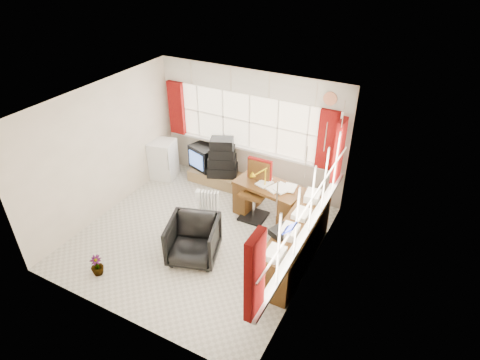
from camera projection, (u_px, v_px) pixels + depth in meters
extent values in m
plane|color=beige|center=(199.00, 237.00, 7.19)|extent=(4.00, 4.00, 0.00)
plane|color=beige|center=(250.00, 131.00, 8.03)|extent=(4.00, 0.00, 4.00)
plane|color=beige|center=(108.00, 251.00, 5.03)|extent=(4.00, 0.00, 4.00)
plane|color=beige|center=(103.00, 151.00, 7.32)|extent=(0.00, 4.00, 4.00)
plane|color=beige|center=(313.00, 212.00, 5.74)|extent=(0.00, 4.00, 4.00)
plane|color=white|center=(190.00, 105.00, 5.86)|extent=(4.00, 4.00, 0.00)
plane|color=#FFEEC9|center=(250.00, 122.00, 7.91)|extent=(3.60, 0.00, 3.60)
cube|color=white|center=(248.00, 149.00, 8.18)|extent=(3.70, 0.12, 0.05)
cube|color=white|center=(198.00, 111.00, 8.37)|extent=(0.03, 0.02, 1.10)
cube|color=white|center=(223.00, 117.00, 8.13)|extent=(0.03, 0.02, 1.10)
cube|color=white|center=(250.00, 122.00, 7.90)|extent=(0.03, 0.02, 1.10)
cube|color=white|center=(278.00, 128.00, 7.66)|extent=(0.03, 0.02, 1.10)
cube|color=white|center=(307.00, 135.00, 7.43)|extent=(0.03, 0.02, 1.10)
plane|color=#FFEEC9|center=(313.00, 200.00, 5.64)|extent=(0.00, 3.60, 3.60)
cube|color=white|center=(306.00, 231.00, 5.96)|extent=(0.12, 3.70, 0.05)
cube|color=white|center=(278.00, 251.00, 4.75)|extent=(0.02, 0.03, 1.10)
cube|color=white|center=(297.00, 223.00, 5.19)|extent=(0.02, 0.03, 1.10)
cube|color=white|center=(312.00, 200.00, 5.64)|extent=(0.02, 0.03, 1.10)
cube|color=white|center=(325.00, 180.00, 6.09)|extent=(0.02, 0.03, 1.10)
cube|color=white|center=(336.00, 162.00, 6.54)|extent=(0.02, 0.03, 1.10)
cube|color=maroon|center=(177.00, 108.00, 8.51)|extent=(0.35, 0.10, 1.15)
cube|color=maroon|center=(327.00, 140.00, 7.21)|extent=(0.35, 0.10, 1.15)
cube|color=maroon|center=(339.00, 151.00, 6.87)|extent=(0.10, 0.35, 1.15)
cube|color=maroon|center=(255.00, 276.00, 4.40)|extent=(0.10, 0.35, 1.15)
cube|color=silver|center=(250.00, 83.00, 7.47)|extent=(3.95, 0.08, 0.48)
cube|color=silver|center=(317.00, 149.00, 5.22)|extent=(0.08, 3.95, 0.48)
cube|color=#553714|center=(269.00, 186.00, 7.31)|extent=(1.34, 0.80, 0.06)
cube|color=#553714|center=(247.00, 194.00, 7.74)|extent=(0.37, 0.60, 0.67)
cube|color=#553714|center=(291.00, 212.00, 7.26)|extent=(0.37, 0.60, 0.67)
cube|color=white|center=(269.00, 185.00, 7.29)|extent=(0.25, 0.32, 0.02)
cube|color=white|center=(269.00, 184.00, 7.29)|extent=(0.25, 0.32, 0.02)
cube|color=white|center=(269.00, 184.00, 7.28)|extent=(0.25, 0.32, 0.02)
cube|color=white|center=(269.00, 184.00, 7.28)|extent=(0.25, 0.32, 0.02)
cube|color=white|center=(269.00, 184.00, 7.28)|extent=(0.25, 0.32, 0.02)
cube|color=white|center=(269.00, 184.00, 7.28)|extent=(0.25, 0.32, 0.02)
cylinder|color=yellow|center=(265.00, 186.00, 7.25)|extent=(0.09, 0.09, 0.02)
cylinder|color=yellow|center=(265.00, 177.00, 7.16)|extent=(0.02, 0.02, 0.36)
cone|color=yellow|center=(266.00, 171.00, 7.08)|extent=(0.17, 0.16, 0.15)
cube|color=black|center=(253.00, 216.00, 7.66)|extent=(0.49, 0.49, 0.04)
cylinder|color=silver|center=(254.00, 205.00, 7.53)|extent=(0.06, 0.06, 0.56)
cube|color=#553714|center=(254.00, 193.00, 7.38)|extent=(0.48, 0.46, 0.06)
cube|color=#553714|center=(260.00, 173.00, 7.40)|extent=(0.43, 0.06, 0.54)
cube|color=maroon|center=(260.00, 172.00, 7.39)|extent=(0.47, 0.07, 0.56)
imported|color=black|center=(193.00, 240.00, 6.55)|extent=(1.00, 1.01, 0.74)
cube|color=white|center=(210.00, 215.00, 7.67)|extent=(0.42, 0.27, 0.08)
cube|color=white|center=(200.00, 202.00, 7.54)|extent=(0.06, 0.12, 0.50)
cube|color=white|center=(203.00, 202.00, 7.53)|extent=(0.06, 0.12, 0.50)
cube|color=white|center=(206.00, 202.00, 7.52)|extent=(0.06, 0.12, 0.50)
cube|color=white|center=(209.00, 203.00, 7.51)|extent=(0.06, 0.12, 0.50)
cube|color=white|center=(212.00, 203.00, 7.50)|extent=(0.06, 0.12, 0.50)
cube|color=white|center=(215.00, 203.00, 7.50)|extent=(0.06, 0.12, 0.50)
cube|color=white|center=(218.00, 204.00, 7.49)|extent=(0.06, 0.12, 0.50)
cube|color=#553714|center=(295.00, 244.00, 6.46)|extent=(0.50, 2.00, 0.75)
cube|color=white|center=(275.00, 254.00, 5.65)|extent=(0.24, 0.32, 0.10)
cube|color=white|center=(289.00, 232.00, 6.05)|extent=(0.24, 0.32, 0.10)
cube|color=white|center=(302.00, 213.00, 6.45)|extent=(0.24, 0.32, 0.10)
cube|color=white|center=(313.00, 197.00, 6.85)|extent=(0.24, 0.32, 0.10)
cube|color=black|center=(281.00, 232.00, 6.06)|extent=(0.36, 0.40, 0.11)
cube|color=tan|center=(221.00, 178.00, 8.63)|extent=(1.40, 0.50, 0.25)
cube|color=black|center=(206.00, 156.00, 8.68)|extent=(0.70, 0.67, 0.51)
cube|color=#5382EC|center=(196.00, 160.00, 8.52)|extent=(0.42, 0.15, 0.35)
cube|color=black|center=(223.00, 170.00, 8.46)|extent=(0.72, 0.60, 0.23)
cube|color=black|center=(222.00, 161.00, 8.35)|extent=(0.67, 0.56, 0.22)
cube|color=black|center=(222.00, 152.00, 8.23)|extent=(0.61, 0.52, 0.21)
cube|color=black|center=(222.00, 143.00, 8.13)|extent=(0.56, 0.48, 0.20)
cube|color=white|center=(163.00, 159.00, 8.72)|extent=(0.61, 0.61, 0.86)
cube|color=silver|center=(168.00, 161.00, 8.40)|extent=(0.02, 0.02, 0.45)
imported|color=white|center=(235.00, 181.00, 8.49)|extent=(0.14, 0.14, 0.31)
imported|color=#89CCBC|center=(202.00, 206.00, 7.81)|extent=(0.12, 0.12, 0.20)
imported|color=black|center=(97.00, 265.00, 6.33)|extent=(0.24, 0.24, 0.35)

